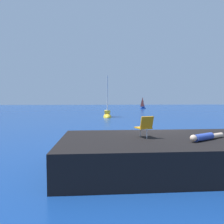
% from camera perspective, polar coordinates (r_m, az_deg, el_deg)
% --- Properties ---
extents(ground_plane, '(160.00, 160.00, 0.00)m').
position_cam_1_polar(ground_plane, '(11.20, 11.02, -9.44)').
color(ground_plane, navy).
extents(shore_ledge, '(7.47, 4.11, 1.10)m').
position_cam_1_polar(shore_ledge, '(8.04, 13.91, -10.64)').
color(shore_ledge, black).
rests_on(shore_ledge, ground).
extents(boulder_seaward, '(1.42, 1.54, 1.01)m').
position_cam_1_polar(boulder_seaward, '(9.96, 10.47, -11.08)').
color(boulder_seaward, black).
rests_on(boulder_seaward, ground).
extents(boulder_inland, '(1.23, 1.56, 1.04)m').
position_cam_1_polar(boulder_inland, '(9.74, 9.10, -11.39)').
color(boulder_inland, black).
rests_on(boulder_inland, ground).
extents(sailboat_near, '(1.30, 3.39, 6.22)m').
position_cam_1_polar(sailboat_near, '(29.00, -1.27, -0.73)').
color(sailboat_near, yellow).
rests_on(sailboat_near, ground).
extents(sailboat_far, '(2.09, 1.44, 3.79)m').
position_cam_1_polar(sailboat_far, '(54.62, 8.34, 1.10)').
color(sailboat_far, '#193D99').
rests_on(sailboat_far, ground).
extents(person_sunbather, '(1.59, 0.99, 0.25)m').
position_cam_1_polar(person_sunbather, '(7.93, 23.96, -6.14)').
color(person_sunbather, '#334CB2').
rests_on(person_sunbather, shore_ledge).
extents(beach_chair, '(0.63, 0.71, 0.80)m').
position_cam_1_polar(beach_chair, '(7.71, 8.85, -3.69)').
color(beach_chair, orange).
rests_on(beach_chair, shore_ledge).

